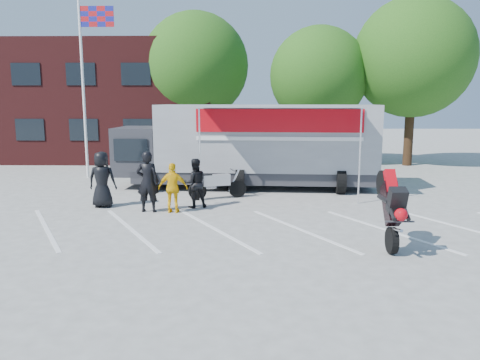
{
  "coord_description": "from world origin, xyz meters",
  "views": [
    {
      "loc": [
        1.16,
        -11.71,
        3.56
      ],
      "look_at": [
        0.88,
        1.64,
        1.3
      ],
      "focal_mm": 35.0,
      "sensor_mm": 36.0,
      "label": 1
    }
  ],
  "objects_px": {
    "parked_motorcycle": "(218,199)",
    "spectator_hivis": "(173,188)",
    "spectator_leather_a": "(102,179)",
    "spectator_leather_b": "(148,182)",
    "tree_mid": "(319,76)",
    "tree_left": "(195,66)",
    "stunt_bike_rider": "(383,245)",
    "tree_right": "(413,58)",
    "transporter_truck": "(254,188)",
    "spectator_leather_c": "(195,183)",
    "flagpole": "(88,68)"
  },
  "relations": [
    {
      "from": "transporter_truck",
      "to": "spectator_hivis",
      "type": "bearing_deg",
      "value": -117.31
    },
    {
      "from": "spectator_leather_c",
      "to": "spectator_hivis",
      "type": "height_order",
      "value": "spectator_leather_c"
    },
    {
      "from": "tree_right",
      "to": "spectator_leather_b",
      "type": "distance_m",
      "value": 17.37
    },
    {
      "from": "tree_mid",
      "to": "tree_right",
      "type": "distance_m",
      "value": 5.11
    },
    {
      "from": "tree_left",
      "to": "parked_motorcycle",
      "type": "xyz_separation_m",
      "value": [
        1.99,
        -10.82,
        -5.57
      ]
    },
    {
      "from": "tree_right",
      "to": "spectator_leather_c",
      "type": "height_order",
      "value": "tree_right"
    },
    {
      "from": "stunt_bike_rider",
      "to": "spectator_leather_c",
      "type": "relative_size",
      "value": 1.26
    },
    {
      "from": "tree_right",
      "to": "spectator_leather_a",
      "type": "xyz_separation_m",
      "value": [
        -13.82,
        -10.77,
        -4.93
      ]
    },
    {
      "from": "tree_right",
      "to": "transporter_truck",
      "type": "relative_size",
      "value": 0.85
    },
    {
      "from": "transporter_truck",
      "to": "spectator_leather_b",
      "type": "distance_m",
      "value": 5.66
    },
    {
      "from": "spectator_leather_c",
      "to": "tree_right",
      "type": "bearing_deg",
      "value": -152.64
    },
    {
      "from": "flagpole",
      "to": "parked_motorcycle",
      "type": "distance_m",
      "value": 9.36
    },
    {
      "from": "spectator_leather_c",
      "to": "flagpole",
      "type": "bearing_deg",
      "value": -66.23
    },
    {
      "from": "tree_right",
      "to": "spectator_leather_c",
      "type": "relative_size",
      "value": 5.47
    },
    {
      "from": "spectator_leather_a",
      "to": "spectator_leather_b",
      "type": "relative_size",
      "value": 0.95
    },
    {
      "from": "stunt_bike_rider",
      "to": "spectator_hivis",
      "type": "height_order",
      "value": "spectator_hivis"
    },
    {
      "from": "tree_mid",
      "to": "spectator_leather_a",
      "type": "bearing_deg",
      "value": -128.05
    },
    {
      "from": "tree_right",
      "to": "spectator_hivis",
      "type": "relative_size",
      "value": 5.65
    },
    {
      "from": "parked_motorcycle",
      "to": "spectator_leather_c",
      "type": "xyz_separation_m",
      "value": [
        -0.67,
        -1.44,
        0.83
      ]
    },
    {
      "from": "transporter_truck",
      "to": "stunt_bike_rider",
      "type": "height_order",
      "value": "transporter_truck"
    },
    {
      "from": "spectator_leather_a",
      "to": "spectator_leather_c",
      "type": "height_order",
      "value": "spectator_leather_a"
    },
    {
      "from": "tree_right",
      "to": "stunt_bike_rider",
      "type": "height_order",
      "value": "tree_right"
    },
    {
      "from": "spectator_leather_c",
      "to": "tree_left",
      "type": "bearing_deg",
      "value": -101.72
    },
    {
      "from": "tree_left",
      "to": "stunt_bike_rider",
      "type": "relative_size",
      "value": 4.11
    },
    {
      "from": "spectator_leather_c",
      "to": "spectator_hivis",
      "type": "bearing_deg",
      "value": 33.46
    },
    {
      "from": "tree_mid",
      "to": "spectator_leather_c",
      "type": "height_order",
      "value": "tree_mid"
    },
    {
      "from": "tree_left",
      "to": "spectator_leather_c",
      "type": "xyz_separation_m",
      "value": [
        1.32,
        -12.26,
        -4.73
      ]
    },
    {
      "from": "flagpole",
      "to": "tree_mid",
      "type": "xyz_separation_m",
      "value": [
        11.24,
        5.0,
        -0.11
      ]
    },
    {
      "from": "transporter_truck",
      "to": "spectator_leather_c",
      "type": "relative_size",
      "value": 6.44
    },
    {
      "from": "tree_left",
      "to": "spectator_hivis",
      "type": "relative_size",
      "value": 5.35
    },
    {
      "from": "tree_left",
      "to": "spectator_leather_b",
      "type": "bearing_deg",
      "value": -90.57
    },
    {
      "from": "tree_left",
      "to": "spectator_leather_c",
      "type": "height_order",
      "value": "tree_left"
    },
    {
      "from": "spectator_leather_b",
      "to": "tree_mid",
      "type": "bearing_deg",
      "value": -117.84
    },
    {
      "from": "tree_mid",
      "to": "stunt_bike_rider",
      "type": "bearing_deg",
      "value": -91.86
    },
    {
      "from": "tree_left",
      "to": "stunt_bike_rider",
      "type": "distance_m",
      "value": 18.47
    },
    {
      "from": "parked_motorcycle",
      "to": "spectator_hivis",
      "type": "height_order",
      "value": "spectator_hivis"
    },
    {
      "from": "parked_motorcycle",
      "to": "spectator_leather_a",
      "type": "distance_m",
      "value": 4.18
    },
    {
      "from": "flagpole",
      "to": "spectator_leather_c",
      "type": "relative_size",
      "value": 4.8
    },
    {
      "from": "stunt_bike_rider",
      "to": "spectator_leather_a",
      "type": "xyz_separation_m",
      "value": [
        -8.32,
        4.11,
        0.95
      ]
    },
    {
      "from": "transporter_truck",
      "to": "stunt_bike_rider",
      "type": "xyz_separation_m",
      "value": [
        3.16,
        -7.8,
        0.0
      ]
    },
    {
      "from": "tree_mid",
      "to": "spectator_leather_a",
      "type": "xyz_separation_m",
      "value": [
        -8.82,
        -11.27,
        -3.99
      ]
    },
    {
      "from": "tree_left",
      "to": "spectator_hivis",
      "type": "distance_m",
      "value": 13.88
    },
    {
      "from": "parked_motorcycle",
      "to": "tree_right",
      "type": "bearing_deg",
      "value": -66.62
    },
    {
      "from": "stunt_bike_rider",
      "to": "spectator_leather_c",
      "type": "height_order",
      "value": "spectator_leather_c"
    },
    {
      "from": "tree_mid",
      "to": "tree_right",
      "type": "bearing_deg",
      "value": -5.71
    },
    {
      "from": "spectator_hivis",
      "to": "tree_right",
      "type": "bearing_deg",
      "value": -132.72
    },
    {
      "from": "flagpole",
      "to": "tree_right",
      "type": "relative_size",
      "value": 0.88
    },
    {
      "from": "transporter_truck",
      "to": "stunt_bike_rider",
      "type": "distance_m",
      "value": 8.42
    },
    {
      "from": "flagpole",
      "to": "stunt_bike_rider",
      "type": "xyz_separation_m",
      "value": [
        10.74,
        -10.37,
        -5.05
      ]
    },
    {
      "from": "tree_right",
      "to": "spectator_leather_b",
      "type": "height_order",
      "value": "tree_right"
    }
  ]
}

